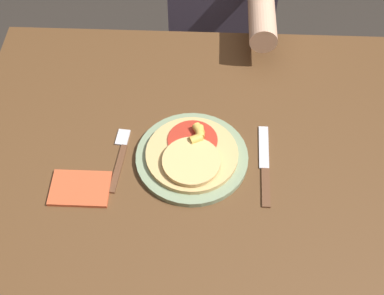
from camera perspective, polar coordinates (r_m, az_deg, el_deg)
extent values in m
plane|color=#2D2823|center=(1.87, 0.70, -14.96)|extent=(8.00, 8.00, 0.00)
cube|color=brown|center=(1.22, 1.04, -1.72)|extent=(1.09, 0.87, 0.03)
cylinder|color=brown|center=(1.81, -14.35, 1.52)|extent=(0.06, 0.06, 0.73)
cylinder|color=brown|center=(1.81, 16.82, 0.53)|extent=(0.06, 0.06, 0.73)
cylinder|color=gray|center=(1.20, 0.00, -0.95)|extent=(0.25, 0.25, 0.01)
cylinder|color=tan|center=(1.19, 0.00, -0.58)|extent=(0.21, 0.21, 0.01)
cylinder|color=#B22D1E|center=(1.21, 0.06, 0.82)|extent=(0.11, 0.11, 0.00)
cylinder|color=#DDB771|center=(1.16, -0.07, -1.48)|extent=(0.13, 0.13, 0.01)
cylinder|color=gold|center=(1.21, 0.83, 1.66)|extent=(0.02, 0.03, 0.02)
cylinder|color=gold|center=(1.19, 0.43, 0.91)|extent=(0.03, 0.03, 0.02)
cylinder|color=gold|center=(1.21, 0.70, 1.92)|extent=(0.03, 0.03, 0.02)
cube|color=brown|center=(1.20, -7.89, -2.21)|extent=(0.03, 0.13, 0.00)
cube|color=silver|center=(1.25, -7.40, 1.07)|extent=(0.03, 0.05, 0.00)
cube|color=brown|center=(1.17, 7.88, -4.24)|extent=(0.02, 0.10, 0.00)
cube|color=silver|center=(1.24, 7.66, 0.04)|extent=(0.02, 0.12, 0.00)
cube|color=#C6512D|center=(1.18, -11.84, -4.29)|extent=(0.13, 0.09, 0.01)
cylinder|color=#2D2D38|center=(2.06, 0.58, 6.32)|extent=(0.11, 0.11, 0.49)
cylinder|color=#2D2D38|center=(2.06, 4.70, 6.18)|extent=(0.11, 0.11, 0.49)
cylinder|color=tan|center=(1.46, 7.39, 14.97)|extent=(0.07, 0.30, 0.07)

